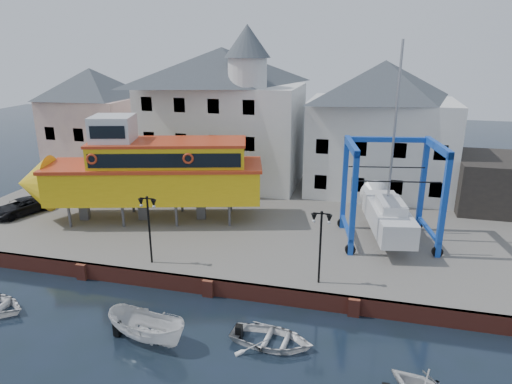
# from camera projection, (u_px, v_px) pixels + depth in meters

# --- Properties ---
(ground) EXTENTS (140.00, 140.00, 0.00)m
(ground) POSITION_uv_depth(u_px,v_px,m) (209.00, 296.00, 25.67)
(ground) COLOR #18252C
(ground) RESTS_ON ground
(hardstanding) EXTENTS (44.00, 22.00, 1.00)m
(hardstanding) POSITION_uv_depth(u_px,v_px,m) (256.00, 218.00, 35.65)
(hardstanding) COLOR #5E5D5B
(hardstanding) RESTS_ON ground
(quay_wall) EXTENTS (44.00, 0.47, 1.00)m
(quay_wall) POSITION_uv_depth(u_px,v_px,m) (209.00, 287.00, 25.61)
(quay_wall) COLOR brown
(quay_wall) RESTS_ON ground
(building_pink) EXTENTS (8.00, 7.00, 10.30)m
(building_pink) POSITION_uv_depth(u_px,v_px,m) (95.00, 123.00, 44.50)
(building_pink) COLOR #C99C97
(building_pink) RESTS_ON hardstanding
(building_white_main) EXTENTS (14.00, 8.30, 14.00)m
(building_white_main) POSITION_uv_depth(u_px,v_px,m) (224.00, 115.00, 41.46)
(building_white_main) COLOR white
(building_white_main) RESTS_ON hardstanding
(building_white_right) EXTENTS (12.00, 8.00, 11.20)m
(building_white_right) POSITION_uv_depth(u_px,v_px,m) (380.00, 128.00, 39.05)
(building_white_right) COLOR white
(building_white_right) RESTS_ON hardstanding
(shed_dark) EXTENTS (8.00, 7.00, 4.00)m
(shed_dark) POSITION_uv_depth(u_px,v_px,m) (507.00, 183.00, 36.02)
(shed_dark) COLOR black
(shed_dark) RESTS_ON hardstanding
(lamp_post_left) EXTENTS (1.12, 0.32, 4.20)m
(lamp_post_left) POSITION_uv_depth(u_px,v_px,m) (148.00, 213.00, 26.40)
(lamp_post_left) COLOR black
(lamp_post_left) RESTS_ON hardstanding
(lamp_post_right) EXTENTS (1.12, 0.32, 4.20)m
(lamp_post_right) POSITION_uv_depth(u_px,v_px,m) (321.00, 229.00, 24.09)
(lamp_post_right) COLOR black
(lamp_post_right) RESTS_ON hardstanding
(tour_boat) EXTENTS (18.19, 8.73, 7.71)m
(tour_boat) POSITION_uv_depth(u_px,v_px,m) (140.00, 172.00, 33.06)
(tour_boat) COLOR #59595E
(tour_boat) RESTS_ON hardstanding
(travel_lift) EXTENTS (6.70, 8.70, 12.77)m
(travel_lift) POSITION_uv_depth(u_px,v_px,m) (386.00, 207.00, 30.39)
(travel_lift) COLOR #0F3EB7
(travel_lift) RESTS_ON hardstanding
(van) EXTENTS (3.37, 4.73, 1.20)m
(van) POSITION_uv_depth(u_px,v_px,m) (20.00, 207.00, 34.89)
(van) COLOR black
(van) RESTS_ON hardstanding
(motorboat_a) EXTENTS (4.55, 2.47, 1.67)m
(motorboat_a) POSITION_uv_depth(u_px,v_px,m) (148.00, 341.00, 21.78)
(motorboat_a) COLOR silver
(motorboat_a) RESTS_ON ground
(motorboat_b) EXTENTS (4.18, 3.15, 0.82)m
(motorboat_b) POSITION_uv_depth(u_px,v_px,m) (272.00, 344.00, 21.52)
(motorboat_b) COLOR silver
(motorboat_b) RESTS_ON ground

